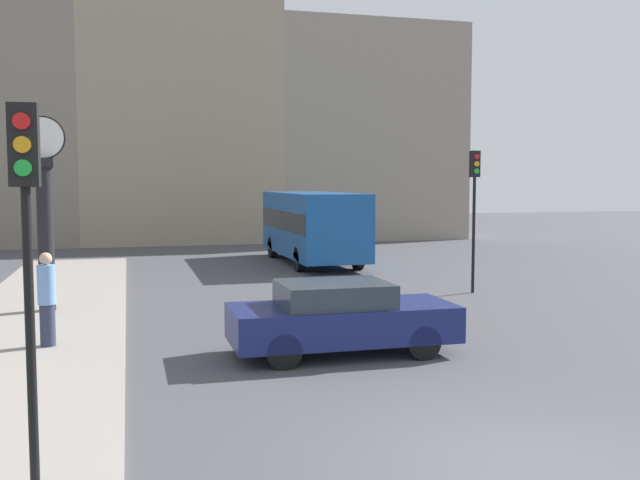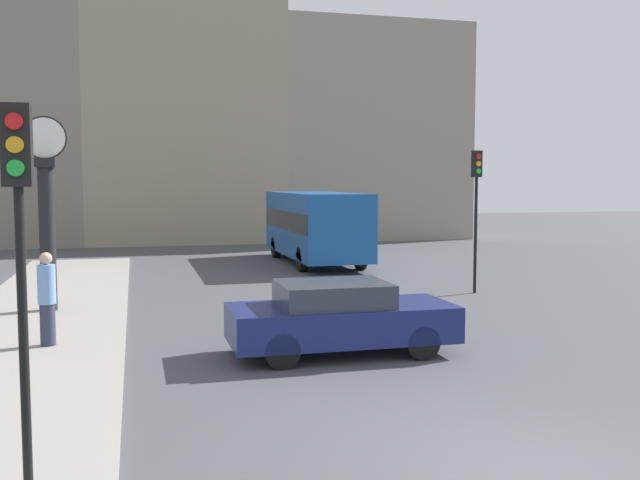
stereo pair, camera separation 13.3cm
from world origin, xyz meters
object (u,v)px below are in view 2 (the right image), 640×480
Objects in this scene: sedan_car at (340,317)px; traffic_light_near at (19,223)px; traffic_light_far at (476,192)px; street_clock at (47,218)px; pedestrian_blue_stripe at (47,298)px; bus_distant at (315,223)px.

sedan_car is 7.65m from traffic_light_near.
traffic_light_near is 0.93× the size of traffic_light_far.
street_clock reaches higher than traffic_light_far.
pedestrian_blue_stripe is at bearing 162.71° from sedan_car.
street_clock is (-8.99, -9.00, 0.76)m from bus_distant.
bus_distant is at bearing 77.52° from sedan_car.
traffic_light_near is at bearing -132.14° from traffic_light_far.
street_clock reaches higher than bus_distant.
traffic_light_near is (-4.72, -5.62, 2.16)m from sedan_car.
sedan_car is 1.02× the size of traffic_light_far.
pedestrian_blue_stripe is (-11.22, -4.44, -1.92)m from traffic_light_far.
street_clock is (-11.63, -0.44, -0.58)m from traffic_light_far.
pedestrian_blue_stripe reaches higher than sedan_car.
sedan_car is 2.34× the size of pedestrian_blue_stripe.
bus_distant is 12.74m from street_clock.
traffic_light_far is (5.88, 6.10, 2.24)m from sedan_car.
bus_distant is at bearing 56.54° from pedestrian_blue_stripe.
traffic_light_far is at bearing 2.17° from street_clock.
traffic_light_near is at bearing -84.81° from street_clock.
traffic_light_far is at bearing 21.59° from pedestrian_blue_stripe.
sedan_car is 1.09× the size of traffic_light_near.
pedestrian_blue_stripe is (-5.34, 1.66, 0.32)m from sedan_car.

